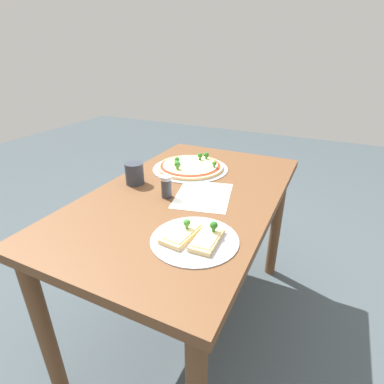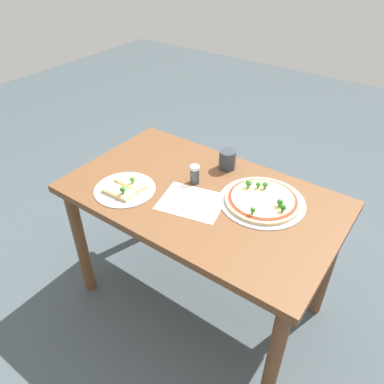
{
  "view_description": "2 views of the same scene",
  "coord_description": "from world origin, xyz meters",
  "px_view_note": "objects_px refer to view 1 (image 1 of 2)",
  "views": [
    {
      "loc": [
        -1.02,
        -0.52,
        1.29
      ],
      "look_at": [
        -0.03,
        -0.04,
        0.76
      ],
      "focal_mm": 28.0,
      "sensor_mm": 36.0,
      "label": 1
    },
    {
      "loc": [
        0.76,
        -1.13,
        1.76
      ],
      "look_at": [
        -0.03,
        -0.04,
        0.76
      ],
      "focal_mm": 35.0,
      "sensor_mm": 36.0,
      "label": 2
    }
  ],
  "objects_px": {
    "pizza_tray_whole": "(190,167)",
    "condiment_shaker": "(166,187)",
    "dining_table": "(187,214)",
    "pizza_tray_slice": "(194,237)",
    "drinking_cup": "(135,174)"
  },
  "relations": [
    {
      "from": "pizza_tray_whole",
      "to": "drinking_cup",
      "type": "height_order",
      "value": "drinking_cup"
    },
    {
      "from": "dining_table",
      "to": "pizza_tray_slice",
      "type": "height_order",
      "value": "pizza_tray_slice"
    },
    {
      "from": "pizza_tray_slice",
      "to": "condiment_shaker",
      "type": "bearing_deg",
      "value": 45.64
    },
    {
      "from": "dining_table",
      "to": "condiment_shaker",
      "type": "xyz_separation_m",
      "value": [
        -0.08,
        0.05,
        0.15
      ]
    },
    {
      "from": "dining_table",
      "to": "pizza_tray_slice",
      "type": "xyz_separation_m",
      "value": [
        -0.3,
        -0.18,
        0.12
      ]
    },
    {
      "from": "pizza_tray_whole",
      "to": "pizza_tray_slice",
      "type": "height_order",
      "value": "pizza_tray_whole"
    },
    {
      "from": "pizza_tray_slice",
      "to": "condiment_shaker",
      "type": "distance_m",
      "value": 0.33
    },
    {
      "from": "dining_table",
      "to": "pizza_tray_whole",
      "type": "height_order",
      "value": "pizza_tray_whole"
    },
    {
      "from": "drinking_cup",
      "to": "condiment_shaker",
      "type": "distance_m",
      "value": 0.2
    },
    {
      "from": "pizza_tray_whole",
      "to": "drinking_cup",
      "type": "relative_size",
      "value": 3.95
    },
    {
      "from": "dining_table",
      "to": "pizza_tray_slice",
      "type": "relative_size",
      "value": 4.4
    },
    {
      "from": "drinking_cup",
      "to": "condiment_shaker",
      "type": "height_order",
      "value": "drinking_cup"
    },
    {
      "from": "pizza_tray_whole",
      "to": "condiment_shaker",
      "type": "relative_size",
      "value": 4.12
    },
    {
      "from": "dining_table",
      "to": "condiment_shaker",
      "type": "height_order",
      "value": "condiment_shaker"
    },
    {
      "from": "dining_table",
      "to": "pizza_tray_whole",
      "type": "xyz_separation_m",
      "value": [
        0.25,
        0.11,
        0.12
      ]
    }
  ]
}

